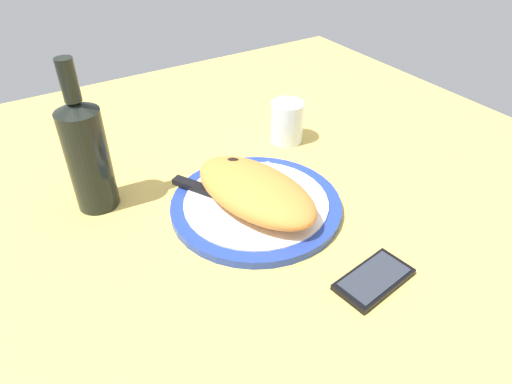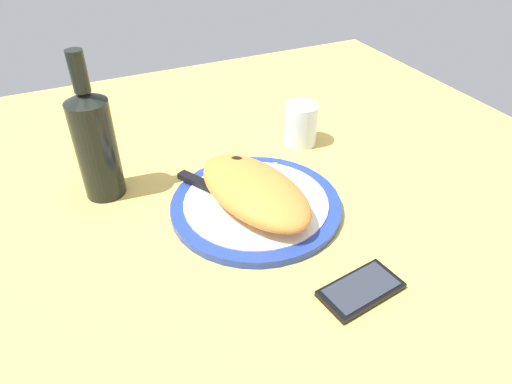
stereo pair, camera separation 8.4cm
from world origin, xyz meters
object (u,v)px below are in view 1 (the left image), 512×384
(fork, at_px, (274,180))
(calzone, at_px, (255,190))
(plate, at_px, (256,205))
(smartphone, at_px, (374,279))
(water_glass, at_px, (287,125))
(knife, at_px, (209,191))
(wine_bottle, at_px, (87,153))

(fork, bearing_deg, calzone, 121.97)
(plate, bearing_deg, smartphone, -167.40)
(calzone, bearing_deg, water_glass, -47.27)
(calzone, distance_m, fork, 0.09)
(fork, xyz_separation_m, water_glass, (0.14, -0.13, 0.02))
(plate, height_order, smartphone, plate)
(knife, bearing_deg, fork, -102.97)
(smartphone, bearing_deg, wine_bottle, 35.29)
(plate, relative_size, knife, 1.53)
(calzone, bearing_deg, plate, -40.68)
(water_glass, bearing_deg, plate, 132.45)
(calzone, bearing_deg, fork, -58.03)
(wine_bottle, bearing_deg, smartphone, -144.71)
(plate, relative_size, wine_bottle, 1.12)
(fork, xyz_separation_m, knife, (0.03, 0.13, 0.00))
(plate, relative_size, smartphone, 2.36)
(smartphone, bearing_deg, plate, 12.60)
(water_glass, bearing_deg, smartphone, 162.08)
(fork, bearing_deg, water_glass, -42.51)
(fork, xyz_separation_m, smartphone, (-0.29, 0.01, -0.01))
(plate, height_order, wine_bottle, wine_bottle)
(calzone, xyz_separation_m, water_glass, (0.19, -0.20, -0.01))
(calzone, xyz_separation_m, wine_bottle, (0.18, 0.24, 0.06))
(calzone, relative_size, fork, 1.82)
(knife, bearing_deg, wine_bottle, 59.69)
(calzone, xyz_separation_m, fork, (0.05, -0.07, -0.03))
(fork, bearing_deg, plate, 119.31)
(calzone, bearing_deg, wine_bottle, 52.62)
(plate, xyz_separation_m, wine_bottle, (0.17, 0.25, 0.10))
(fork, distance_m, wine_bottle, 0.35)
(smartphone, distance_m, wine_bottle, 0.53)
(knife, relative_size, smartphone, 1.55)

